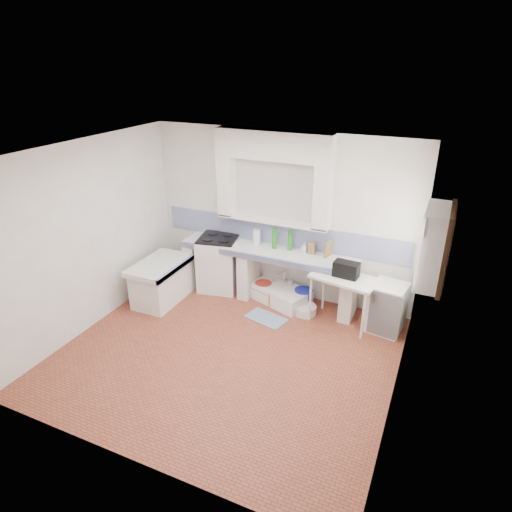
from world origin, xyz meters
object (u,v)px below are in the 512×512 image
at_px(sink, 280,295).
at_px(side_table, 342,300).
at_px(stove, 219,264).
at_px(fridge, 387,307).

relative_size(sink, side_table, 1.04).
relative_size(stove, side_table, 0.97).
xyz_separation_m(sink, fridge, (1.77, -0.13, 0.26)).
relative_size(stove, fridge, 1.24).
bearing_deg(sink, side_table, 8.71).
height_order(stove, fridge, stove).
distance_m(sink, fridge, 1.80).
bearing_deg(side_table, stove, -174.93).
bearing_deg(stove, sink, -12.58).
bearing_deg(side_table, fridge, 19.85).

